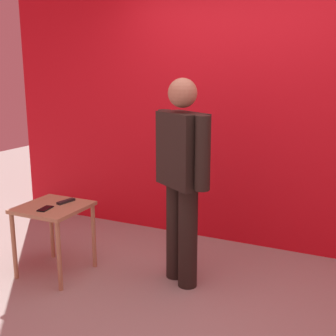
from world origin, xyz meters
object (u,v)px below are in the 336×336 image
standing_person (182,172)px  cell_phone (45,209)px  side_table (54,216)px  tv_remote (66,201)px

standing_person → cell_phone: 1.14m
side_table → cell_phone: bearing=-84.7°
standing_person → cell_phone: bearing=-157.6°
standing_person → side_table: 1.15m
cell_phone → tv_remote: tv_remote is taller
standing_person → tv_remote: (-0.98, -0.20, -0.31)m
side_table → cell_phone: cell_phone is taller
tv_remote → standing_person: bearing=22.4°
cell_phone → side_table: bearing=87.7°
standing_person → cell_phone: (-1.02, -0.42, -0.31)m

